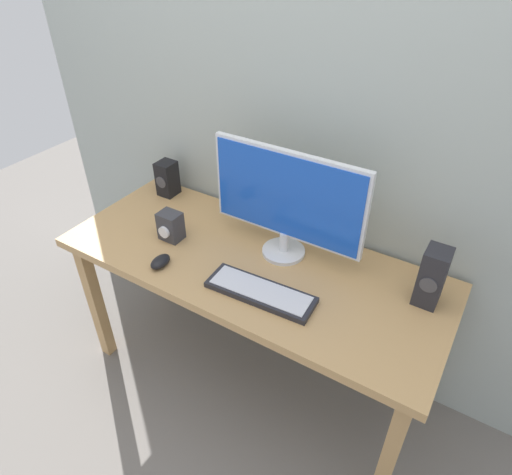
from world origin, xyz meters
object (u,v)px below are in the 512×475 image
audio_controller (170,226)px  monitor (287,200)px  mouse (160,262)px  speaker_left (167,178)px  desk (250,276)px  speaker_right (432,277)px  keyboard_primary (261,292)px

audio_controller → monitor: bearing=20.6°
mouse → speaker_left: 0.55m
desk → audio_controller: size_ratio=12.64×
monitor → speaker_right: (0.55, 0.02, -0.13)m
speaker_right → audio_controller: speaker_right is taller
keyboard_primary → speaker_left: size_ratio=2.43×
mouse → speaker_right: bearing=19.1°
speaker_right → mouse: bearing=-159.5°
speaker_right → speaker_left: (-1.24, 0.09, -0.03)m
desk → keyboard_primary: size_ratio=3.81×
speaker_left → monitor: bearing=-8.7°
keyboard_primary → speaker_right: size_ratio=1.84×
keyboard_primary → mouse: bearing=-171.0°
monitor → keyboard_primary: (0.05, -0.26, -0.23)m
desk → monitor: (0.09, 0.12, 0.32)m
speaker_right → speaker_left: 1.24m
monitor → keyboard_primary: monitor is taller
mouse → audio_controller: bearing=115.2°
desk → monitor: 0.35m
speaker_left → audio_controller: speaker_left is taller
mouse → speaker_left: bearing=125.9°
monitor → speaker_right: bearing=1.7°
speaker_left → desk: bearing=-20.3°
monitor → keyboard_primary: size_ratio=1.53×
monitor → speaker_right: size_ratio=2.81×
monitor → audio_controller: size_ratio=5.07×
mouse → speaker_right: size_ratio=0.42×
monitor → keyboard_primary: 0.35m
speaker_right → monitor: bearing=-178.3°
speaker_left → audio_controller: bearing=-47.5°
speaker_left → speaker_right: bearing=-4.1°
monitor → audio_controller: monitor is taller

